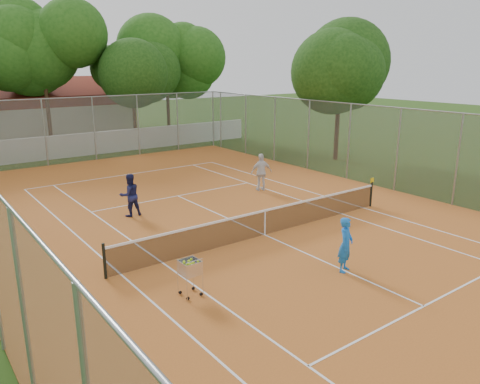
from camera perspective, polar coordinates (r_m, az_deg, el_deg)
ground at (r=17.00m, az=3.03°, el=-5.31°), size 120.00×120.00×0.00m
court_pad at (r=16.99m, az=3.03°, el=-5.28°), size 18.00×34.00×0.02m
court_lines at (r=16.99m, az=3.03°, el=-5.24°), size 10.98×23.78×0.01m
tennis_net at (r=16.82m, az=3.05°, el=-3.69°), size 11.88×0.10×0.98m
perimeter_fence at (r=16.39m, az=3.12°, el=1.24°), size 18.00×34.00×4.00m
boundary_wall at (r=33.25m, az=-18.35°, el=5.55°), size 26.00×0.30×1.50m
clubhouse at (r=42.19m, az=-25.54°, el=8.78°), size 16.40×9.00×4.40m
tropical_trees at (r=35.71m, az=-20.52°, el=12.87°), size 29.00×19.00×10.00m
player_near at (r=14.21m, az=12.76°, el=-6.28°), size 0.72×0.61×1.67m
player_far_left at (r=19.31m, az=-13.28°, el=-0.37°), size 0.87×0.69×1.75m
player_far_right at (r=22.63m, az=2.63°, el=2.43°), size 1.15×0.74×1.81m
ball_hopper at (r=12.63m, az=-6.10°, el=-10.21°), size 0.62×0.62×1.10m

